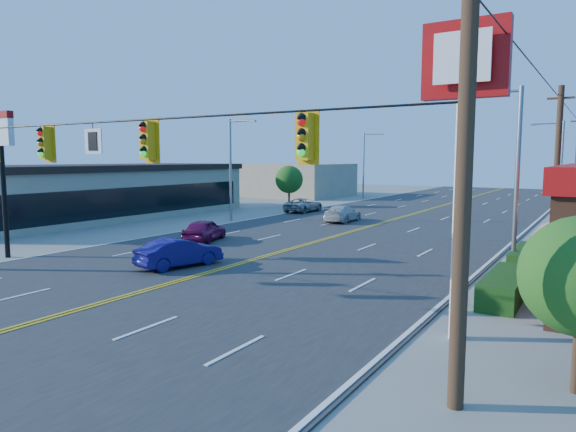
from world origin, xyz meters
The scene contains 18 objects.
ground centered at (0.00, 0.00, 0.00)m, with size 160.00×160.00×0.00m, color gray.
road centered at (0.00, 20.00, 0.03)m, with size 20.00×120.00×0.06m, color #2D2D30.
signal_span centered at (-0.12, 0.00, 4.89)m, with size 24.32×0.34×9.00m.
kfc_pylon centered at (11.00, 4.00, 6.04)m, with size 2.20×0.36×8.50m.
strip_mall centered at (-22.00, 18.00, 2.25)m, with size 10.40×26.40×4.40m.
pizza_hut_sign centered at (-11.00, 4.00, 5.18)m, with size 1.90×0.30×6.85m.
streetlight_se centered at (10.79, 14.00, 4.51)m, with size 2.55×0.25×8.00m.
streetlight_ne centered at (10.79, 38.00, 4.51)m, with size 2.55×0.25×8.00m.
streetlight_sw centered at (-10.79, 22.00, 4.51)m, with size 2.55×0.25×8.00m.
streetlight_nw centered at (-10.79, 48.00, 4.51)m, with size 2.55×0.25×8.00m.
utility_pole_near centered at (12.20, 18.00, 4.20)m, with size 0.28×0.28×8.40m, color #47301E.
utility_pole_mid centered at (12.20, 36.00, 4.20)m, with size 0.28×0.28×8.40m, color #47301E.
tree_west centered at (-13.00, 34.00, 2.79)m, with size 2.80×2.80×4.20m.
bld_west_far centered at (-20.00, 48.00, 2.10)m, with size 11.00×12.00×4.20m, color tan.
car_magenta centered at (-5.80, 12.86, 0.65)m, with size 1.54×3.84×1.31m, color #650B3E.
car_blue centered at (-1.94, 6.74, 0.65)m, with size 1.37×3.94×1.30m, color navy.
car_white centered at (-2.95, 25.65, 0.63)m, with size 1.76×4.32×1.25m, color #BABABA.
car_silver centered at (-9.21, 30.41, 0.62)m, with size 2.06×4.47×1.24m, color #98989C.
Camera 1 is at (14.32, -10.05, 4.95)m, focal length 32.00 mm.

